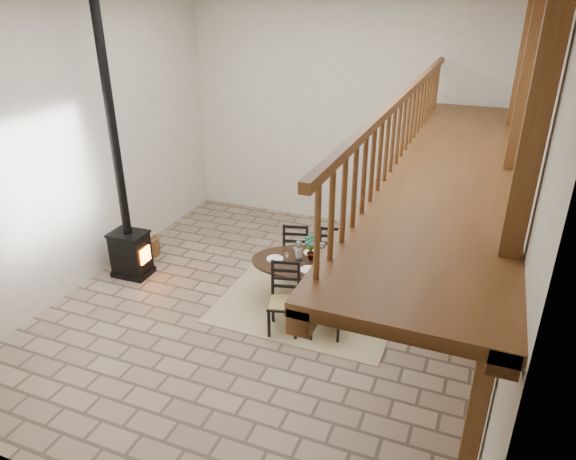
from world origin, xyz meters
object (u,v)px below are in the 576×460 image
at_px(log_basket, 145,245).
at_px(log_stack, 129,250).
at_px(dining_table, 310,279).
at_px(wood_stove, 126,221).

relative_size(log_basket, log_stack, 1.02).
bearing_deg(log_stack, log_basket, 72.56).
height_order(dining_table, log_basket, dining_table).
distance_m(dining_table, log_stack, 3.86).
bearing_deg(wood_stove, log_basket, 107.18).
height_order(dining_table, log_stack, dining_table).
distance_m(log_basket, log_stack, 0.39).
height_order(wood_stove, log_basket, wood_stove).
height_order(log_basket, log_stack, log_stack).
xyz_separation_m(dining_table, log_stack, (-3.85, 0.09, -0.22)).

